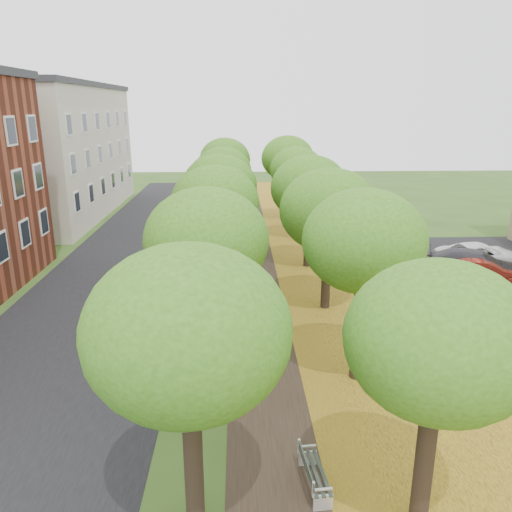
{
  "coord_description": "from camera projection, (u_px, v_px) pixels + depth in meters",
  "views": [
    {
      "loc": [
        -1.23,
        -8.58,
        8.65
      ],
      "look_at": [
        -0.49,
        11.76,
        2.5
      ],
      "focal_mm": 35.0,
      "sensor_mm": 36.0,
      "label": 1
    }
  ],
  "objects": [
    {
      "name": "leaf_verge",
      "position": [
        362.0,
        283.0,
        25.27
      ],
      "size": [
        7.5,
        70.0,
        0.01
      ],
      "primitive_type": "cube",
      "color": "#B29821",
      "rests_on": "ground"
    },
    {
      "name": "tree_row_east",
      "position": [
        318.0,
        196.0,
        23.9
      ],
      "size": [
        3.82,
        33.82,
        6.14
      ],
      "color": "black",
      "rests_on": "ground"
    },
    {
      "name": "car_grey",
      "position": [
        476.0,
        265.0,
        25.69
      ],
      "size": [
        5.65,
        3.89,
        1.52
      ],
      "primitive_type": "imported",
      "rotation": [
        0.0,
        0.0,
        1.2
      ],
      "color": "#2F2F33",
      "rests_on": "ground"
    },
    {
      "name": "building_cream",
      "position": [
        42.0,
        150.0,
        40.22
      ],
      "size": [
        10.3,
        20.3,
        10.4
      ],
      "color": "beige",
      "rests_on": "ground"
    },
    {
      "name": "street_asphalt",
      "position": [
        113.0,
        287.0,
        24.84
      ],
      "size": [
        8.0,
        70.0,
        0.01
      ],
      "primitive_type": "cube",
      "color": "black",
      "rests_on": "ground"
    },
    {
      "name": "footpath",
      "position": [
        263.0,
        285.0,
        25.1
      ],
      "size": [
        3.2,
        70.0,
        0.01
      ],
      "primitive_type": "cube",
      "color": "black",
      "rests_on": "ground"
    },
    {
      "name": "car_white",
      "position": [
        481.0,
        255.0,
        27.68
      ],
      "size": [
        5.04,
        2.65,
        1.35
      ],
      "primitive_type": "imported",
      "rotation": [
        0.0,
        0.0,
        1.65
      ],
      "color": "white",
      "rests_on": "ground"
    },
    {
      "name": "tree_row_west",
      "position": [
        218.0,
        197.0,
        23.73
      ],
      "size": [
        3.82,
        33.82,
        6.14
      ],
      "color": "black",
      "rests_on": "ground"
    },
    {
      "name": "bench",
      "position": [
        313.0,
        472.0,
        11.7
      ],
      "size": [
        0.63,
        1.65,
        0.76
      ],
      "rotation": [
        0.0,
        0.0,
        1.67
      ],
      "color": "#2C372E",
      "rests_on": "ground"
    },
    {
      "name": "car_red",
      "position": [
        482.0,
        271.0,
        25.07
      ],
      "size": [
        4.3,
        2.38,
        1.34
      ],
      "primitive_type": "imported",
      "rotation": [
        0.0,
        0.0,
        1.32
      ],
      "color": "maroon",
      "rests_on": "ground"
    }
  ]
}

